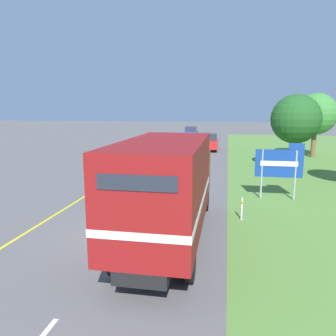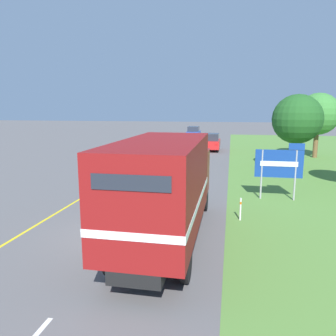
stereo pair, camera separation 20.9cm
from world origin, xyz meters
name	(u,v)px [view 2 (the right image)]	position (x,y,z in m)	size (l,w,h in m)	color
ground_plane	(123,235)	(0.00, 0.00, 0.00)	(200.00, 200.00, 0.00)	#5B5959
edge_line_yellow	(141,162)	(-3.70, 15.92, 0.00)	(0.12, 63.55, 0.01)	yellow
centre_dash_near	(126,231)	(0.00, 0.38, 0.00)	(0.12, 2.60, 0.01)	white
centre_dash_mid_a	(162,189)	(0.00, 6.98, 0.00)	(0.12, 2.60, 0.01)	white
centre_dash_mid_b	(180,169)	(0.00, 13.58, 0.00)	(0.12, 2.60, 0.01)	white
centre_dash_far	(190,156)	(0.00, 20.18, 0.00)	(0.12, 2.60, 0.01)	white
centre_dash_farthest	(197,148)	(0.00, 26.78, 0.00)	(0.12, 2.60, 0.01)	white
horse_trailer_truck	(166,185)	(1.69, -0.30, 2.02)	(2.44, 8.50, 3.62)	black
lead_car_white	(156,154)	(-2.10, 14.47, 0.99)	(1.80, 4.18, 1.97)	black
lead_car_red_ahead	(211,142)	(1.71, 24.77, 0.95)	(1.80, 3.85, 1.89)	black
lead_car_blue_ahead	(194,133)	(-1.71, 37.65, 0.96)	(1.80, 4.13, 1.91)	black
highway_sign	(280,165)	(6.23, 6.02, 1.80)	(2.32, 0.09, 2.88)	#9E9EA3
roadside_tree_mid	(297,119)	(8.48, 14.58, 3.77)	(3.60, 3.60, 5.59)	brown
roadside_tree_far	(318,114)	(11.57, 21.69, 4.02)	(3.84, 3.84, 5.97)	brown
delineator_post	(240,208)	(4.27, 2.46, 0.51)	(0.08, 0.08, 0.95)	white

